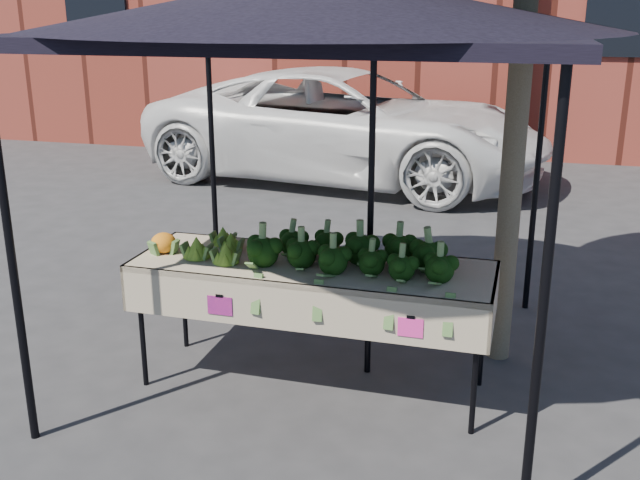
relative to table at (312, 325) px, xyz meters
The scene contains 7 objects.
ground 0.51m from the table, ahead, with size 90.00×90.00×0.00m, color #2E2E30.
table is the anchor object (origin of this frame).
canopy 0.99m from the table, 93.08° to the left, with size 3.16×3.16×2.74m, color black, non-canonical shape.
broccoli_heap 0.64m from the table, ahead, with size 1.36×0.56×0.25m, color black.
romanesco_cluster 0.86m from the table, behind, with size 0.42×0.56×0.19m, color #89B838.
cauliflower_pair 1.18m from the table, behind, with size 0.19×0.19×0.17m, color orange.
street_tree 2.39m from the table, 32.95° to the left, with size 2.37×2.37×4.67m, color #1E4C14, non-canonical shape.
Camera 1 is at (1.02, -4.44, 2.53)m, focal length 41.58 mm.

